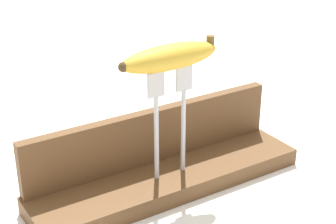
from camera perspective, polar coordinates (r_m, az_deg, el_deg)
name	(u,v)px	position (r m, az deg, el deg)	size (l,w,h in m)	color
ground_plane	(168,187)	(0.84, 0.00, -7.97)	(3.00, 3.00, 0.00)	silver
wooden_board	(168,179)	(0.83, 0.00, -7.18)	(0.44, 0.11, 0.03)	brown
board_backstop	(153,135)	(0.84, -1.64, -2.50)	(0.43, 0.02, 0.09)	brown
fork_stand_center	(170,113)	(0.77, 0.22, -0.09)	(0.07, 0.01, 0.17)	#B2B2B7
banana_raised_center	(170,57)	(0.74, 0.23, 5.88)	(0.16, 0.05, 0.04)	gold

